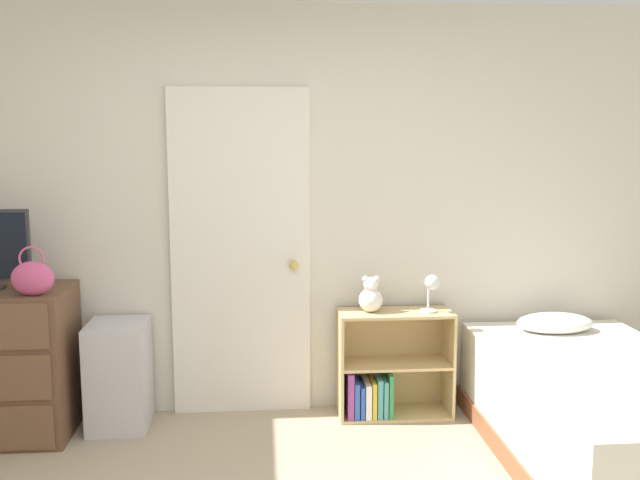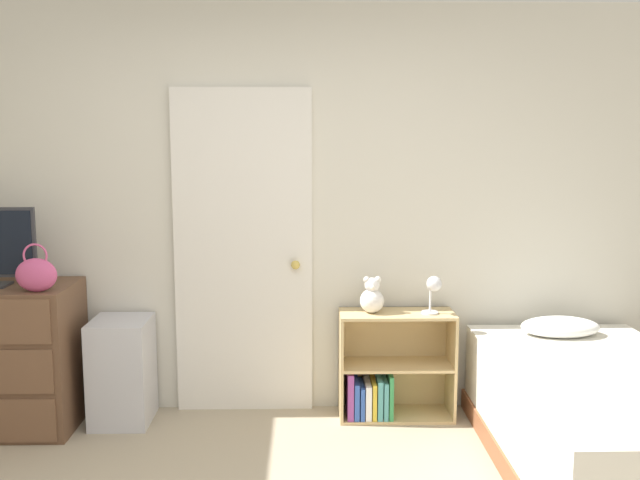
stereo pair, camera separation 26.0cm
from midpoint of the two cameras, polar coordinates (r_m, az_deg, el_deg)
name	(u,v)px [view 2 (the right image)]	position (r m, az deg, el deg)	size (l,w,h in m)	color
wall_back	(274,211)	(4.48, -2.06, 2.29)	(10.00, 0.06, 2.55)	beige
door_closed	(243,253)	(4.47, -4.49, -1.05)	(0.86, 0.09, 2.04)	silver
handbag	(36,274)	(4.27, -20.15, -2.60)	(0.23, 0.11, 0.28)	#C64C7F
storage_bin	(122,371)	(4.56, -13.97, -10.13)	(0.35, 0.39, 0.64)	silver
bookshelf	(385,376)	(4.56, 6.91, -10.74)	(0.71, 0.30, 0.67)	tan
teddy_bear	(372,297)	(4.40, 5.88, -4.58)	(0.15, 0.15, 0.23)	silver
desk_lamp	(433,288)	(4.41, 10.74, -3.81)	(0.12, 0.11, 0.24)	silver
bed	(603,422)	(4.12, 23.43, -13.25)	(1.06, 1.89, 0.66)	brown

